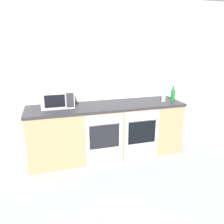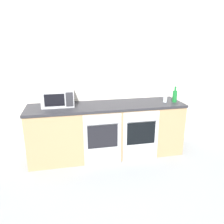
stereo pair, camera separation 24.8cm
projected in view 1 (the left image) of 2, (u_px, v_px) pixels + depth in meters
name	position (u px, v px, depth m)	size (l,w,h in m)	color
wall_back	(101.00, 78.00, 3.81)	(10.00, 0.06, 2.60)	silver
counter_back	(107.00, 130.00, 3.74)	(2.59, 0.67, 0.90)	tan
oven_left	(104.00, 140.00, 3.40)	(0.59, 0.06, 0.85)	#A8AAAF
oven_right	(141.00, 136.00, 3.56)	(0.59, 0.06, 0.85)	#B7BABF
microwave	(57.00, 98.00, 3.44)	(0.50, 0.36, 0.28)	#B7BABF
bottle_green	(173.00, 95.00, 3.81)	(0.08, 0.08, 0.27)	#19722D
bottle_clear	(164.00, 96.00, 3.80)	(0.07, 0.07, 0.23)	silver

